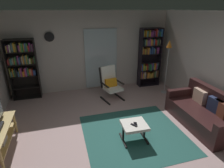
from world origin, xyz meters
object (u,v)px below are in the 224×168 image
object	(u,v)px
lounge_armchair	(111,82)
floor_lamp_by_shelf	(169,52)
ottoman	(134,127)
bookshelf_near_tv	(22,65)
cell_phone	(135,124)
tv_remote	(134,125)
bookshelf_near_sofa	(150,56)
wall_clock	(49,37)
leather_sofa	(204,113)

from	to	relation	value
lounge_armchair	floor_lamp_by_shelf	world-z (taller)	floor_lamp_by_shelf
lounge_armchair	ottoman	bearing A→B (deg)	-91.52
bookshelf_near_tv	cell_phone	distance (m)	3.86
tv_remote	bookshelf_near_sofa	bearing A→B (deg)	25.27
floor_lamp_by_shelf	wall_clock	size ratio (longest dim) A/B	6.05
cell_phone	ottoman	bearing A→B (deg)	138.36
ottoman	floor_lamp_by_shelf	bearing A→B (deg)	46.29
leather_sofa	cell_phone	bearing A→B (deg)	-176.44
leather_sofa	bookshelf_near_tv	bearing A→B (deg)	147.42
ottoman	wall_clock	bearing A→B (deg)	118.31
ottoman	wall_clock	world-z (taller)	wall_clock
bookshelf_near_tv	ottoman	world-z (taller)	bookshelf_near_tv
lounge_armchair	floor_lamp_by_shelf	xyz separation A→B (m)	(1.87, -0.08, 0.83)
leather_sofa	cell_phone	distance (m)	1.84
ottoman	wall_clock	distance (m)	3.73
lounge_armchair	tv_remote	bearing A→B (deg)	-92.38
bookshelf_near_tv	floor_lamp_by_shelf	distance (m)	4.48
lounge_armchair	tv_remote	xyz separation A→B (m)	(-0.09, -2.14, -0.12)
leather_sofa	cell_phone	world-z (taller)	leather_sofa
bookshelf_near_sofa	tv_remote	size ratio (longest dim) A/B	14.24
cell_phone	floor_lamp_by_shelf	bearing A→B (deg)	62.15
lounge_armchair	cell_phone	size ratio (longest dim) A/B	7.30
tv_remote	floor_lamp_by_shelf	distance (m)	3.00
cell_phone	wall_clock	size ratio (longest dim) A/B	0.48
cell_phone	leather_sofa	bearing A→B (deg)	18.89
tv_remote	floor_lamp_by_shelf	xyz separation A→B (m)	(1.96, 2.06, 0.96)
cell_phone	floor_lamp_by_shelf	xyz separation A→B (m)	(1.91, 2.03, 0.96)
leather_sofa	wall_clock	size ratio (longest dim) A/B	6.24
bookshelf_near_sofa	lounge_armchair	world-z (taller)	bookshelf_near_sofa
cell_phone	bookshelf_near_sofa	bearing A→B (deg)	74.66
bookshelf_near_sofa	wall_clock	bearing A→B (deg)	176.32
bookshelf_near_sofa	wall_clock	xyz separation A→B (m)	(-3.29, 0.21, 0.76)
wall_clock	ottoman	bearing A→B (deg)	-61.69
bookshelf_near_sofa	cell_phone	distance (m)	3.33
leather_sofa	wall_clock	xyz separation A→B (m)	(-3.46, 2.90, 1.53)
lounge_armchair	leather_sofa	bearing A→B (deg)	-48.09
ottoman	tv_remote	world-z (taller)	tv_remote
tv_remote	floor_lamp_by_shelf	world-z (taller)	floor_lamp_by_shelf
cell_phone	wall_clock	bearing A→B (deg)	133.68
leather_sofa	lounge_armchair	xyz separation A→B (m)	(-1.79, 2.00, 0.22)
tv_remote	wall_clock	world-z (taller)	wall_clock
tv_remote	wall_clock	bearing A→B (deg)	83.78
leather_sofa	bookshelf_near_sofa	bearing A→B (deg)	93.59
tv_remote	cell_phone	bearing A→B (deg)	-1.27
floor_lamp_by_shelf	bookshelf_near_sofa	bearing A→B (deg)	107.42
bookshelf_near_tv	lounge_armchair	xyz separation A→B (m)	(2.53, -0.76, -0.55)
tv_remote	lounge_armchair	bearing A→B (deg)	54.01
bookshelf_near_tv	wall_clock	size ratio (longest dim) A/B	6.37
bookshelf_near_tv	tv_remote	bearing A→B (deg)	-49.98
tv_remote	wall_clock	xyz separation A→B (m)	(-1.58, 3.05, 1.44)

